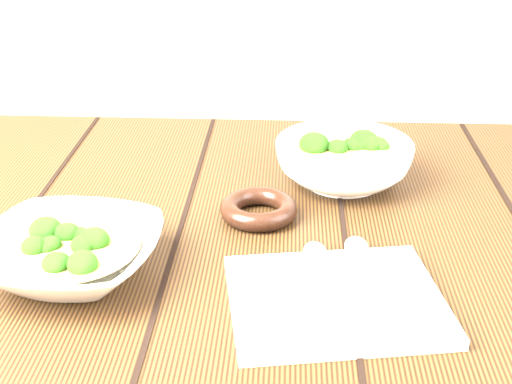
# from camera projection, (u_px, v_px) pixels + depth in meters

# --- Properties ---
(table) EXTENTS (1.20, 0.80, 0.75)m
(table) POSITION_uv_depth(u_px,v_px,m) (199.00, 315.00, 0.91)
(table) COLOR #32200E
(table) RESTS_ON ground
(soup_bowl_front) EXTENTS (0.21, 0.21, 0.06)m
(soup_bowl_front) POSITION_uv_depth(u_px,v_px,m) (69.00, 253.00, 0.77)
(soup_bowl_front) COLOR silver
(soup_bowl_front) RESTS_ON table
(soup_bowl_back) EXTENTS (0.25, 0.25, 0.07)m
(soup_bowl_back) POSITION_uv_depth(u_px,v_px,m) (344.00, 161.00, 0.98)
(soup_bowl_back) COLOR silver
(soup_bowl_back) RESTS_ON table
(trivet) EXTENTS (0.11, 0.11, 0.02)m
(trivet) POSITION_uv_depth(u_px,v_px,m) (259.00, 209.00, 0.89)
(trivet) COLOR black
(trivet) RESTS_ON table
(napkin) EXTENTS (0.24, 0.21, 0.01)m
(napkin) POSITION_uv_depth(u_px,v_px,m) (335.00, 300.00, 0.73)
(napkin) COLOR beige
(napkin) RESTS_ON table
(spoon_left) EXTENTS (0.03, 0.18, 0.01)m
(spoon_left) POSITION_uv_depth(u_px,v_px,m) (318.00, 269.00, 0.76)
(spoon_left) COLOR #9C9889
(spoon_left) RESTS_ON napkin
(spoon_right) EXTENTS (0.03, 0.18, 0.01)m
(spoon_right) POSITION_uv_depth(u_px,v_px,m) (358.00, 263.00, 0.77)
(spoon_right) COLOR #9C9889
(spoon_right) RESTS_ON napkin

